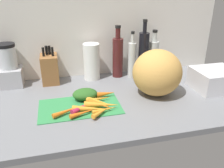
{
  "coord_description": "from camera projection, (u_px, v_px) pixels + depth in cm",
  "views": [
    {
      "loc": [
        -26.53,
        -113.36,
        59.78
      ],
      "look_at": [
        0.72,
        -3.04,
        9.39
      ],
      "focal_mm": 37.37,
      "sensor_mm": 36.0,
      "label": 1
    }
  ],
  "objects": [
    {
      "name": "bottle_0",
      "position": [
        118.0,
        56.0,
        1.54
      ],
      "size": [
        6.97,
        6.97,
        34.25
      ],
      "color": "#471919",
      "rests_on": "ground_plane"
    },
    {
      "name": "carrot_2",
      "position": [
        100.0,
        104.0,
        1.18
      ],
      "size": [
        11.72,
        11.97,
        3.06
      ],
      "primitive_type": "cone",
      "rotation": [
        0.0,
        1.57,
        -0.8
      ],
      "color": "orange",
      "rests_on": "cutting_board"
    },
    {
      "name": "carrot_5",
      "position": [
        105.0,
        110.0,
        1.14
      ],
      "size": [
        13.17,
        4.71,
        2.1
      ],
      "primitive_type": "cone",
      "rotation": [
        0.0,
        1.57,
        0.21
      ],
      "color": "orange",
      "rests_on": "cutting_board"
    },
    {
      "name": "carrot_greens_pile",
      "position": [
        85.0,
        94.0,
        1.26
      ],
      "size": [
        13.47,
        10.36,
        5.7
      ],
      "primitive_type": "ellipsoid",
      "color": "#2D6023",
      "rests_on": "cutting_board"
    },
    {
      "name": "carrot_4",
      "position": [
        83.0,
        113.0,
        1.11
      ],
      "size": [
        13.3,
        6.37,
        2.25
      ],
      "primitive_type": "cone",
      "rotation": [
        0.0,
        1.57,
        0.32
      ],
      "color": "orange",
      "rests_on": "cutting_board"
    },
    {
      "name": "knife_block",
      "position": [
        50.0,
        69.0,
        1.47
      ],
      "size": [
        10.3,
        14.28,
        23.32
      ],
      "color": "#905E33",
      "rests_on": "ground_plane"
    },
    {
      "name": "carrot_3",
      "position": [
        101.0,
        105.0,
        1.17
      ],
      "size": [
        17.61,
        7.81,
        3.58
      ],
      "primitive_type": "cone",
      "rotation": [
        0.0,
        1.57,
        -0.25
      ],
      "color": "orange",
      "rests_on": "cutting_board"
    },
    {
      "name": "carrot_6",
      "position": [
        106.0,
        94.0,
        1.29
      ],
      "size": [
        11.21,
        4.5,
        3.4
      ],
      "primitive_type": "cone",
      "rotation": [
        0.0,
        1.57,
        0.1
      ],
      "color": "orange",
      "rests_on": "cutting_board"
    },
    {
      "name": "bottle_2",
      "position": [
        143.0,
        53.0,
        1.58
      ],
      "size": [
        6.87,
        6.87,
        37.34
      ],
      "color": "black",
      "rests_on": "ground_plane"
    },
    {
      "name": "carrot_0",
      "position": [
        90.0,
        109.0,
        1.14
      ],
      "size": [
        17.23,
        7.39,
        3.26
      ],
      "primitive_type": "cone",
      "rotation": [
        0.0,
        1.57,
        -0.25
      ],
      "color": "orange",
      "rests_on": "cutting_board"
    },
    {
      "name": "carrot_7",
      "position": [
        101.0,
        112.0,
        1.12
      ],
      "size": [
        10.44,
        8.78,
        2.47
      ],
      "primitive_type": "cone",
      "rotation": [
        0.0,
        1.57,
        0.65
      ],
      "color": "orange",
      "rests_on": "cutting_board"
    },
    {
      "name": "ground_plane",
      "position": [
        109.0,
        100.0,
        1.31
      ],
      "size": [
        170.0,
        80.0,
        3.0
      ],
      "primitive_type": "cube",
      "color": "slate"
    },
    {
      "name": "carrot_9",
      "position": [
        85.0,
        106.0,
        1.17
      ],
      "size": [
        15.73,
        12.86,
        2.98
      ],
      "primitive_type": "cone",
      "rotation": [
        0.0,
        1.57,
        0.64
      ],
      "color": "#B2264C",
      "rests_on": "cutting_board"
    },
    {
      "name": "wall_back",
      "position": [
        96.0,
        31.0,
        1.53
      ],
      "size": [
        170.0,
        3.0,
        60.0
      ],
      "primitive_type": "cube",
      "color": "silver",
      "rests_on": "ground_plane"
    },
    {
      "name": "carrot_1",
      "position": [
        101.0,
        99.0,
        1.25
      ],
      "size": [
        11.01,
        3.68,
        2.31
      ],
      "primitive_type": "cone",
      "rotation": [
        0.0,
        1.57,
        0.13
      ],
      "color": "orange",
      "rests_on": "cutting_board"
    },
    {
      "name": "blender_appliance",
      "position": [
        9.0,
        68.0,
        1.41
      ],
      "size": [
        14.65,
        14.65,
        26.37
      ],
      "color": "#B2B2B7",
      "rests_on": "ground_plane"
    },
    {
      "name": "paper_towel_roll",
      "position": [
        92.0,
        62.0,
        1.51
      ],
      "size": [
        10.49,
        10.49,
        23.63
      ],
      "primitive_type": "cylinder",
      "color": "white",
      "rests_on": "ground_plane"
    },
    {
      "name": "dish_rack",
      "position": [
        215.0,
        79.0,
        1.39
      ],
      "size": [
        24.74,
        21.98,
        12.07
      ],
      "primitive_type": "cube",
      "color": "silver",
      "rests_on": "ground_plane"
    },
    {
      "name": "cutting_board",
      "position": [
        80.0,
        106.0,
        1.2
      ],
      "size": [
        41.64,
        24.48,
        0.8
      ],
      "primitive_type": "cube",
      "color": "#338C4C",
      "rests_on": "ground_plane"
    },
    {
      "name": "winter_squash",
      "position": [
        157.0,
        73.0,
        1.29
      ],
      "size": [
        27.56,
        26.51,
        26.14
      ],
      "primitive_type": "ellipsoid",
      "color": "gold",
      "rests_on": "ground_plane"
    },
    {
      "name": "bottle_3",
      "position": [
        153.0,
        56.0,
        1.62
      ],
      "size": [
        6.81,
        6.81,
        29.93
      ],
      "color": "silver",
      "rests_on": "ground_plane"
    },
    {
      "name": "bottle_1",
      "position": [
        132.0,
        59.0,
        1.54
      ],
      "size": [
        5.17,
        5.17,
        30.71
      ],
      "color": "silver",
      "rests_on": "ground_plane"
    },
    {
      "name": "carrot_10",
      "position": [
        98.0,
        102.0,
        1.21
      ],
      "size": [
        11.71,
        10.09,
        3.4
      ],
      "primitive_type": "cone",
      "rotation": [
        0.0,
        1.57,
        -0.65
      ],
      "color": "orange",
      "rests_on": "cutting_board"
    },
    {
      "name": "carrot_8",
      "position": [
        69.0,
        110.0,
        1.14
      ],
      "size": [
        16.57,
        9.58,
        2.38
      ],
      "primitive_type": "cone",
      "rotation": [
        0.0,
        1.57,
        0.45
      ],
      "color": "orange",
      "rests_on": "cutting_board"
    }
  ]
}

